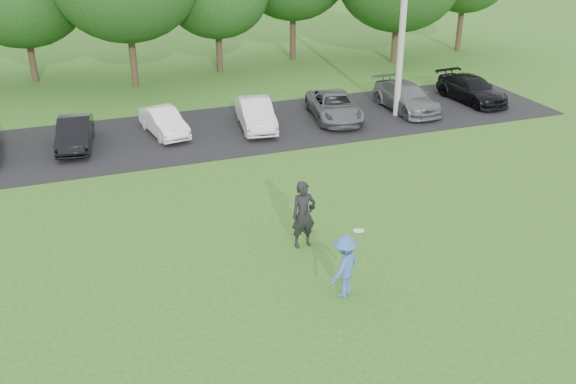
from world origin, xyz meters
The scene contains 6 objects.
ground centered at (0.00, 0.00, 0.00)m, with size 100.00×100.00×0.00m, color #2A631C.
parking_lot centered at (0.00, 13.00, 0.01)m, with size 32.00×6.50×0.03m, color black.
utility_pole centered at (8.54, 12.28, 4.92)m, with size 0.28×0.28×9.85m, color #AAABA5.
frisbee_player centered at (0.14, -0.18, 0.84)m, with size 1.25×1.13×1.95m.
camera_bystander centered at (0.11, 2.52, 1.00)m, with size 0.75×0.52×2.00m.
parked_cars centered at (1.47, 12.94, 0.63)m, with size 27.90×4.75×1.25m.
Camera 1 is at (-5.91, -12.56, 9.24)m, focal length 40.00 mm.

